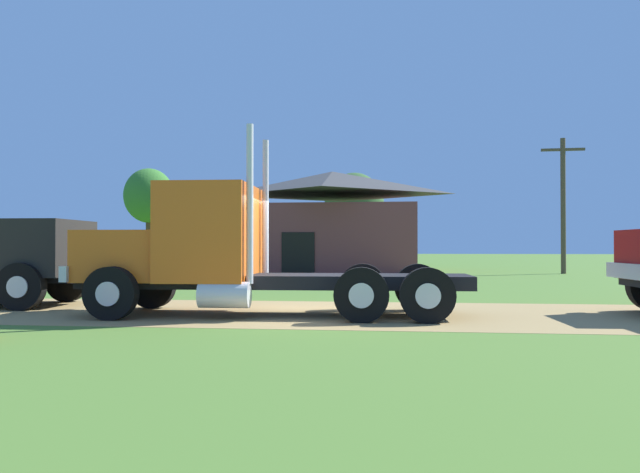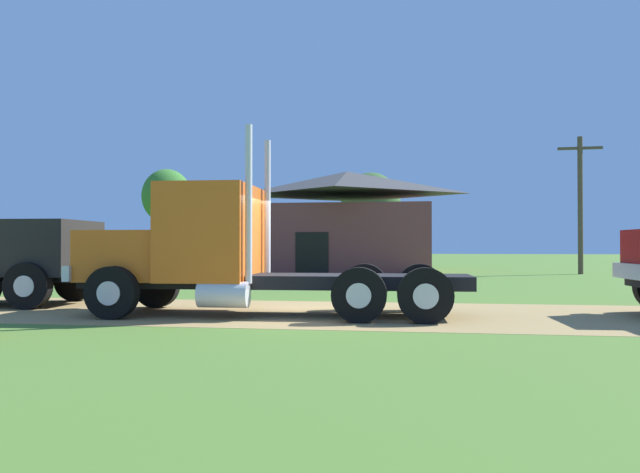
# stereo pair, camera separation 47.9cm
# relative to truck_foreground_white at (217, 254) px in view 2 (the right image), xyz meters

# --- Properties ---
(ground_plane) EXTENTS (200.00, 200.00, 0.00)m
(ground_plane) POSITION_rel_truck_foreground_white_xyz_m (1.87, 0.56, -1.30)
(ground_plane) COLOR #4B712A
(dirt_track) EXTENTS (120.00, 5.53, 0.01)m
(dirt_track) POSITION_rel_truck_foreground_white_xyz_m (1.87, 0.56, -1.29)
(dirt_track) COLOR #9B804D
(dirt_track) RESTS_ON ground_plane
(truck_foreground_white) EXTENTS (8.36, 3.01, 3.89)m
(truck_foreground_white) POSITION_rel_truck_foreground_white_xyz_m (0.00, 0.00, 0.00)
(truck_foreground_white) COLOR black
(truck_foreground_white) RESTS_ON ground_plane
(shed_building) EXTENTS (10.34, 8.21, 5.93)m
(shed_building) POSITION_rel_truck_foreground_white_xyz_m (0.10, 24.38, 1.57)
(shed_building) COLOR brown
(shed_building) RESTS_ON ground_plane
(utility_pole_near) EXTENTS (2.20, 0.26, 7.12)m
(utility_pole_near) POSITION_rel_truck_foreground_white_xyz_m (12.60, 21.05, 2.51)
(utility_pole_near) COLOR #4E4130
(utility_pole_near) RESTS_ON ground_plane
(tree_left) EXTENTS (3.70, 3.70, 7.24)m
(tree_left) POSITION_rel_truck_foreground_white_xyz_m (-14.39, 31.80, 3.86)
(tree_left) COLOR #513823
(tree_left) RESTS_ON ground_plane
(tree_mid) EXTENTS (4.62, 4.62, 7.12)m
(tree_mid) POSITION_rel_truck_foreground_white_xyz_m (0.71, 35.38, 3.27)
(tree_mid) COLOR #513823
(tree_mid) RESTS_ON ground_plane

